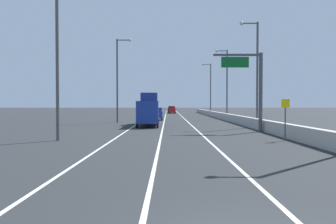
{
  "coord_description": "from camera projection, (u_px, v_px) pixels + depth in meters",
  "views": [
    {
      "loc": [
        -1.43,
        -6.34,
        2.67
      ],
      "look_at": [
        -1.25,
        40.32,
        1.53
      ],
      "focal_mm": 35.96,
      "sensor_mm": 36.0,
      "label": 1
    }
  ],
  "objects": [
    {
      "name": "ground_plane",
      "position": [
        174.0,
        117.0,
        70.39
      ],
      "size": [
        320.0,
        320.0,
        0.0
      ],
      "primitive_type": "plane",
      "color": "#26282B"
    },
    {
      "name": "lane_stripe_left",
      "position": [
        144.0,
        118.0,
        61.37
      ],
      "size": [
        0.16,
        130.0,
        0.0
      ],
      "primitive_type": "cube",
      "color": "silver",
      "rests_on": "ground_plane"
    },
    {
      "name": "lane_stripe_center",
      "position": [
        164.0,
        118.0,
        61.39
      ],
      "size": [
        0.16,
        130.0,
        0.0
      ],
      "primitive_type": "cube",
      "color": "silver",
      "rests_on": "ground_plane"
    },
    {
      "name": "lane_stripe_right",
      "position": [
        183.0,
        118.0,
        61.4
      ],
      "size": [
        0.16,
        130.0,
        0.0
      ],
      "primitive_type": "cube",
      "color": "silver",
      "rests_on": "ground_plane"
    },
    {
      "name": "jersey_barrier_right",
      "position": [
        235.0,
        119.0,
        46.41
      ],
      "size": [
        0.6,
        120.0,
        1.1
      ],
      "primitive_type": "cube",
      "color": "#B2ADA3",
      "rests_on": "ground_plane"
    },
    {
      "name": "overhead_sign_gantry",
      "position": [
        252.0,
        82.0,
        31.87
      ],
      "size": [
        4.68,
        0.36,
        7.5
      ],
      "color": "#47474C",
      "rests_on": "ground_plane"
    },
    {
      "name": "speed_advisory_sign",
      "position": [
        284.0,
        116.0,
        24.36
      ],
      "size": [
        0.6,
        0.11,
        3.0
      ],
      "color": "#4C4C51",
      "rests_on": "ground_plane"
    },
    {
      "name": "lamp_post_right_second",
      "position": [
        254.0,
        68.0,
        37.93
      ],
      "size": [
        2.14,
        0.44,
        11.94
      ],
      "color": "#4C4C51",
      "rests_on": "ground_plane"
    },
    {
      "name": "lamp_post_right_third",
      "position": [
        224.0,
        80.0,
        57.6
      ],
      "size": [
        2.14,
        0.44,
        11.94
      ],
      "color": "#4C4C51",
      "rests_on": "ground_plane"
    },
    {
      "name": "lamp_post_right_fourth",
      "position": [
        208.0,
        86.0,
        77.27
      ],
      "size": [
        2.14,
        0.44,
        11.94
      ],
      "color": "#4C4C51",
      "rests_on": "ground_plane"
    },
    {
      "name": "lamp_post_left_near",
      "position": [
        59.0,
        47.0,
        24.19
      ],
      "size": [
        2.14,
        0.44,
        11.94
      ],
      "color": "#4C4C51",
      "rests_on": "ground_plane"
    },
    {
      "name": "lamp_post_left_mid",
      "position": [
        117.0,
        75.0,
        47.79
      ],
      "size": [
        2.14,
        0.44,
        11.94
      ],
      "color": "#4C4C51",
      "rests_on": "ground_plane"
    },
    {
      "name": "car_red_0",
      "position": [
        171.0,
        110.0,
        92.7
      ],
      "size": [
        1.99,
        4.33,
        1.95
      ],
      "color": "red",
      "rests_on": "ground_plane"
    },
    {
      "name": "car_black_1",
      "position": [
        170.0,
        109.0,
        100.31
      ],
      "size": [
        2.07,
        4.78,
        2.01
      ],
      "color": "black",
      "rests_on": "ground_plane"
    },
    {
      "name": "car_blue_2",
      "position": [
        156.0,
        114.0,
        54.9
      ],
      "size": [
        1.87,
        4.07,
        2.06
      ],
      "color": "#1E389E",
      "rests_on": "ground_plane"
    },
    {
      "name": "box_truck",
      "position": [
        147.0,
        110.0,
        41.19
      ],
      "size": [
        2.67,
        9.85,
        4.07
      ],
      "color": "navy",
      "rests_on": "ground_plane"
    }
  ]
}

